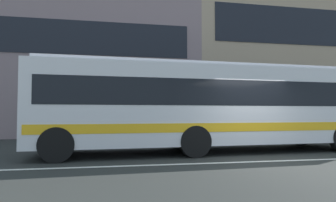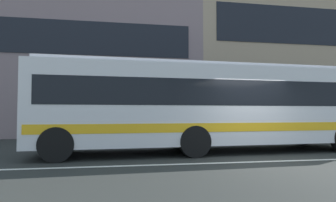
# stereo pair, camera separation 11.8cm
# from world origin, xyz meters

# --- Properties ---
(ground_plane) EXTENTS (160.00, 160.00, 0.00)m
(ground_plane) POSITION_xyz_m (0.00, 0.00, 0.00)
(ground_plane) COLOR #282B28
(lane_centre_line) EXTENTS (60.00, 0.16, 0.01)m
(lane_centre_line) POSITION_xyz_m (0.00, 0.00, 0.00)
(lane_centre_line) COLOR silver
(lane_centre_line) RESTS_ON ground_plane
(apartment_block_left) EXTENTS (23.06, 8.15, 9.70)m
(apartment_block_left) POSITION_xyz_m (-10.75, 13.04, 4.85)
(apartment_block_left) COLOR gray
(apartment_block_left) RESTS_ON ground_plane
(apartment_block_right) EXTENTS (21.27, 8.15, 12.13)m
(apartment_block_right) POSITION_xyz_m (11.41, 13.04, 6.06)
(apartment_block_right) COLOR tan
(apartment_block_right) RESTS_ON ground_plane
(transit_bus) EXTENTS (11.78, 3.05, 3.09)m
(transit_bus) POSITION_xyz_m (-1.24, 2.24, 1.71)
(transit_bus) COLOR silver
(transit_bus) RESTS_ON ground_plane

